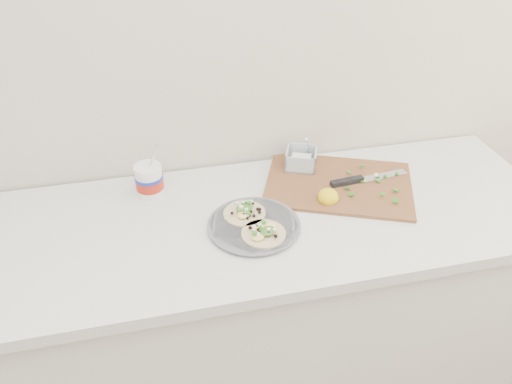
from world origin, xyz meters
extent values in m
cube|color=beige|center=(0.00, 1.73, 1.30)|extent=(3.50, 0.05, 2.60)
cube|color=silver|center=(0.00, 1.43, 0.43)|extent=(2.40, 0.62, 0.86)
cube|color=silver|center=(0.00, 1.41, 0.88)|extent=(2.44, 0.66, 0.04)
cylinder|color=slate|center=(0.23, 1.37, 0.91)|extent=(0.27, 0.27, 0.01)
cylinder|color=slate|center=(0.23, 1.37, 0.91)|extent=(0.28, 0.28, 0.00)
cylinder|color=white|center=(-0.07, 1.62, 0.95)|extent=(0.09, 0.09, 0.11)
cylinder|color=#B02113|center=(-0.07, 1.62, 0.95)|extent=(0.09, 0.09, 0.04)
cylinder|color=#192D99|center=(-0.07, 1.62, 0.97)|extent=(0.09, 0.09, 0.01)
cube|color=brown|center=(0.56, 1.52, 0.91)|extent=(0.58, 0.50, 0.01)
cube|color=white|center=(0.46, 1.65, 0.93)|extent=(0.07, 0.07, 0.03)
ellipsoid|color=yellow|center=(0.49, 1.44, 0.93)|extent=(0.07, 0.07, 0.06)
cube|color=silver|center=(0.72, 1.52, 0.91)|extent=(0.18, 0.05, 0.00)
cube|color=black|center=(0.58, 1.51, 0.92)|extent=(0.12, 0.03, 0.02)
camera|label=1|loc=(-0.03, 0.21, 1.87)|focal=35.00mm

